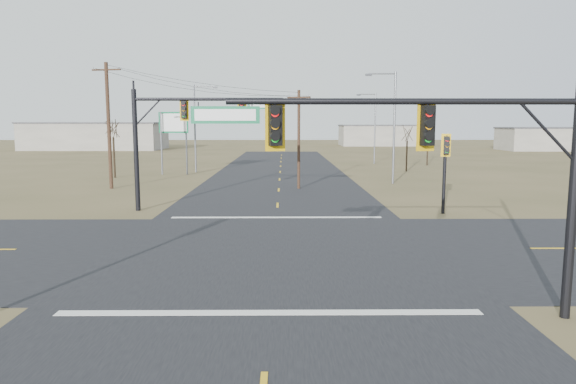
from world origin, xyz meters
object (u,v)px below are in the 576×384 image
object	(u,v)px
bare_tree_a	(113,127)
bare_tree_b	(110,127)
streetlight_a	(392,121)
mast_arm_near	(430,145)
highway_sign	(174,131)
bare_tree_d	(428,124)
streetlight_b	(373,124)
utility_pole_near	(299,137)
mast_arm_far	(183,124)
streetlight_c	(197,123)
utility_pole_far	(109,124)
bare_tree_c	(407,133)
pedestal_signal_ne	(446,156)

from	to	relation	value
bare_tree_a	bare_tree_b	world-z (taller)	bare_tree_a
streetlight_a	mast_arm_near	bearing A→B (deg)	-111.30
highway_sign	mast_arm_near	bearing A→B (deg)	-49.33
bare_tree_b	bare_tree_d	bearing A→B (deg)	0.97
streetlight_b	utility_pole_near	bearing A→B (deg)	-135.11
bare_tree_a	mast_arm_far	bearing A→B (deg)	-61.48
mast_arm_far	streetlight_b	world-z (taller)	streetlight_b
streetlight_c	streetlight_b	bearing A→B (deg)	19.97
streetlight_a	bare_tree_a	distance (m)	27.17
utility_pole_far	streetlight_a	xyz separation A→B (m)	(24.04, 3.52, 0.26)
utility_pole_near	bare_tree_c	distance (m)	20.32
highway_sign	streetlight_b	distance (m)	28.34
mast_arm_far	highway_sign	xyz separation A→B (m)	(-5.53, 23.27, -0.70)
mast_arm_far	bare_tree_d	xyz separation A→B (m)	(24.90, 35.32, 0.02)
pedestal_signal_ne	utility_pole_far	xyz separation A→B (m)	(-23.93, 12.42, 1.89)
streetlight_a	bare_tree_b	world-z (taller)	streetlight_a
utility_pole_far	bare_tree_b	world-z (taller)	utility_pole_far
utility_pole_near	streetlight_b	size ratio (longest dim) A/B	0.85
bare_tree_a	streetlight_a	bearing A→B (deg)	-11.30
utility_pole_far	highway_sign	size ratio (longest dim) A/B	1.55
pedestal_signal_ne	streetlight_b	xyz separation A→B (m)	(2.63, 39.89, 1.93)
mast_arm_near	streetlight_a	bearing A→B (deg)	59.89
bare_tree_d	highway_sign	bearing A→B (deg)	-158.40
streetlight_b	bare_tree_d	size ratio (longest dim) A/B	1.44
utility_pole_near	streetlight_b	bearing A→B (deg)	68.44
streetlight_b	streetlight_c	xyz separation A→B (m)	(-21.83, -12.66, 0.06)
utility_pole_far	highway_sign	distance (m)	12.52
utility_pole_near	bare_tree_b	bearing A→B (deg)	134.60
streetlight_c	bare_tree_d	xyz separation A→B (m)	(28.40, 9.44, -0.06)
highway_sign	bare_tree_d	bearing A→B (deg)	41.59
mast_arm_near	highway_sign	world-z (taller)	highway_sign
highway_sign	bare_tree_a	distance (m)	6.28
utility_pole_near	highway_sign	bearing A→B (deg)	136.12
bare_tree_d	streetlight_b	bearing A→B (deg)	153.88
utility_pole_near	bare_tree_d	world-z (taller)	utility_pole_near
utility_pole_near	bare_tree_c	bearing A→B (deg)	51.18
streetlight_a	bare_tree_a	world-z (taller)	streetlight_a
streetlight_a	streetlight_b	xyz separation A→B (m)	(2.52, 23.95, -0.22)
utility_pole_far	streetlight_c	xyz separation A→B (m)	(4.73, 14.82, 0.10)
bare_tree_a	bare_tree_d	size ratio (longest dim) A/B	0.95
mast_arm_near	highway_sign	distance (m)	44.04
utility_pole_far	bare_tree_a	world-z (taller)	utility_pole_far
bare_tree_a	bare_tree_c	size ratio (longest dim) A/B	1.14
mast_arm_far	streetlight_b	size ratio (longest dim) A/B	0.96
pedestal_signal_ne	streetlight_b	bearing A→B (deg)	105.06
mast_arm_near	streetlight_c	size ratio (longest dim) A/B	1.07
streetlight_a	bare_tree_d	bearing A→B (deg)	55.14
mast_arm_far	streetlight_c	bearing A→B (deg)	96.75
streetlight_a	bare_tree_d	xyz separation A→B (m)	(9.09, 20.73, -0.22)
streetlight_a	bare_tree_c	world-z (taller)	streetlight_a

